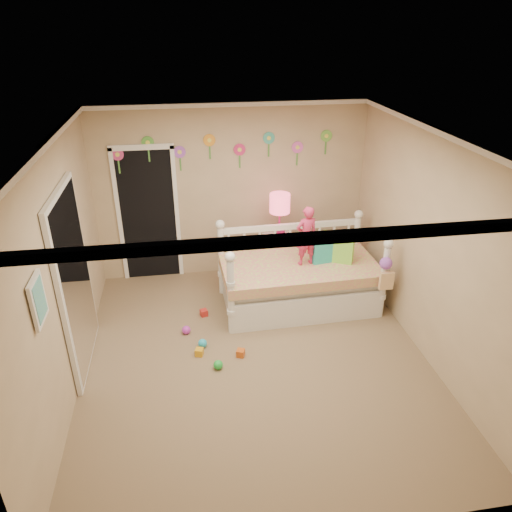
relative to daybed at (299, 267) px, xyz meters
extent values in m
cube|color=#7F684C|center=(-0.77, -1.09, -0.58)|extent=(4.00, 4.50, 0.01)
cube|color=white|center=(-0.77, -1.09, 2.02)|extent=(4.00, 4.50, 0.01)
cube|color=tan|center=(-0.77, 1.16, 0.72)|extent=(4.00, 0.01, 2.60)
cube|color=tan|center=(-2.77, -1.09, 0.72)|extent=(0.01, 4.50, 2.60)
cube|color=tan|center=(1.23, -1.09, 0.72)|extent=(0.01, 4.50, 2.60)
cube|color=#23B3A4|center=(0.36, 0.00, 0.26)|extent=(0.41, 0.20, 0.39)
cube|color=#8DE646|center=(0.52, -0.01, 0.27)|extent=(0.45, 0.33, 0.40)
imported|color=#D7305F|center=(0.07, -0.03, 0.48)|extent=(0.33, 0.25, 0.83)
cube|color=white|center=(-0.14, 0.72, -0.21)|extent=(0.46, 0.36, 0.74)
sphere|color=#D91D84|center=(-0.14, 0.72, 0.25)|extent=(0.18, 0.18, 0.18)
cylinder|color=#D91D84|center=(-0.14, 0.72, 0.44)|extent=(0.03, 0.03, 0.38)
cylinder|color=#FF4C68|center=(-0.14, 0.72, 0.67)|extent=(0.30, 0.30, 0.28)
cube|color=black|center=(-2.02, 1.15, 0.45)|extent=(0.90, 0.04, 2.07)
cube|color=white|center=(-2.73, -0.79, 0.47)|extent=(0.07, 1.30, 2.10)
cube|color=white|center=(-2.74, -1.99, 0.97)|extent=(0.05, 0.34, 0.42)
camera|label=1|loc=(-1.49, -5.61, 3.08)|focal=33.67mm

